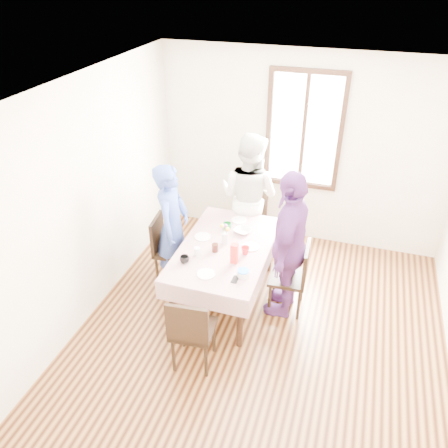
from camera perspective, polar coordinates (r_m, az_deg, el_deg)
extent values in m
plane|color=black|center=(5.18, 4.42, -14.28)|extent=(4.50, 4.50, 0.00)
plane|color=beige|center=(6.29, 9.95, 9.10)|extent=(4.00, 0.00, 4.00)
cube|color=black|center=(6.17, 10.18, 11.60)|extent=(1.02, 0.06, 1.62)
cube|color=white|center=(6.18, 10.19, 11.63)|extent=(0.90, 0.02, 1.50)
cube|color=black|center=(5.43, 0.16, -6.26)|extent=(0.90, 1.55, 0.75)
cube|color=#560D1B|center=(5.21, 0.17, -2.95)|extent=(1.02, 1.67, 0.01)
cube|color=black|center=(5.72, -6.56, -3.34)|extent=(0.46, 0.46, 0.91)
cube|color=black|center=(5.29, 8.11, -6.73)|extent=(0.44, 0.44, 0.91)
cube|color=black|center=(6.23, 3.13, 0.05)|extent=(0.44, 0.44, 0.91)
cube|color=black|center=(4.63, -3.94, -13.17)|extent=(0.46, 0.46, 0.91)
imported|color=#324998|center=(5.51, -6.60, -0.28)|extent=(0.44, 0.62, 1.64)
imported|color=silver|center=(6.00, 3.20, 3.45)|extent=(1.00, 0.87, 1.77)
imported|color=#582A69|center=(5.03, 8.27, -2.66)|extent=(0.49, 1.08, 1.81)
imported|color=black|center=(4.95, -5.06, -4.52)|extent=(0.12, 0.12, 0.08)
imported|color=red|center=(5.07, 2.73, -3.39)|extent=(0.12, 0.12, 0.09)
imported|color=#0C7226|center=(5.51, 0.39, -0.25)|extent=(0.15, 0.15, 0.08)
imported|color=white|center=(5.45, 2.41, -0.90)|extent=(0.25, 0.25, 0.05)
cube|color=red|center=(4.89, 1.33, -3.77)|extent=(0.07, 0.07, 0.24)
cylinder|color=white|center=(4.74, 2.46, -6.34)|extent=(0.13, 0.13, 0.07)
cylinder|color=black|center=(5.10, -1.16, -3.04)|extent=(0.07, 0.07, 0.10)
cylinder|color=silver|center=(5.04, -3.42, -3.54)|extent=(0.07, 0.07, 0.10)
cube|color=black|center=(4.71, 1.43, -7.07)|extent=(0.06, 0.13, 0.01)
cylinder|color=silver|center=(5.21, 0.11, -1.85)|extent=(0.07, 0.07, 0.15)
cylinder|color=white|center=(5.37, -2.73, -1.64)|extent=(0.20, 0.20, 0.01)
cylinder|color=white|center=(5.20, 3.44, -2.90)|extent=(0.20, 0.20, 0.01)
cylinder|color=white|center=(5.70, 1.94, 0.49)|extent=(0.20, 0.20, 0.01)
cylinder|color=white|center=(4.78, -2.30, -6.39)|extent=(0.20, 0.20, 0.01)
cylinder|color=blue|center=(4.72, 2.47, -5.97)|extent=(0.12, 0.12, 0.01)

